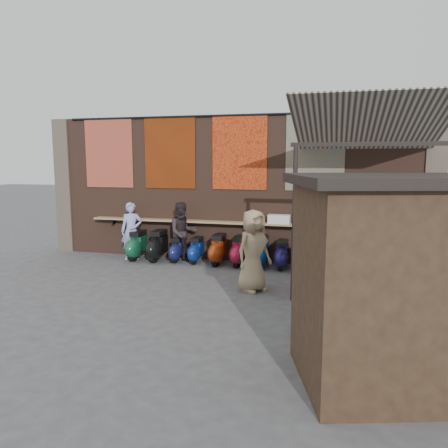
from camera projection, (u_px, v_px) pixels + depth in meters
name	position (u px, v px, depth m)	size (l,w,h in m)	color
ground	(202.00, 285.00, 9.86)	(70.00, 70.00, 0.00)	#474749
brick_wall	(230.00, 189.00, 12.16)	(10.00, 0.40, 4.00)	brown
pier_left	(67.00, 186.00, 13.46)	(0.50, 0.50, 4.00)	#4C4238
pier_right	(433.00, 192.00, 10.86)	(0.50, 0.50, 4.00)	#4C4238
eating_counter	(227.00, 223.00, 11.93)	(8.00, 0.32, 0.05)	#9E7A51
shelf_box	(279.00, 219.00, 11.53)	(0.57, 0.29, 0.24)	white
tapestry_redgold	(109.00, 153.00, 12.71)	(1.50, 0.02, 2.00)	maroon
tapestry_sun	(170.00, 153.00, 12.23)	(1.50, 0.02, 2.00)	#B93F0A
tapestry_orange	(239.00, 152.00, 11.73)	(1.50, 0.02, 2.00)	#C84719
tapestry_multi	(315.00, 152.00, 11.23)	(1.50, 0.02, 2.00)	teal
hang_rail	(228.00, 115.00, 11.65)	(0.06, 0.06, 9.50)	black
scooter_stool_0	(137.00, 245.00, 12.33)	(0.38, 0.85, 0.81)	#165A3B
scooter_stool_1	(158.00, 246.00, 12.18)	(0.40, 0.89, 0.84)	black
scooter_stool_2	(178.00, 249.00, 12.11)	(0.32, 0.71, 0.67)	navy
scooter_stool_3	(196.00, 250.00, 11.96)	(0.33, 0.73, 0.69)	navy
scooter_stool_4	(218.00, 250.00, 11.75)	(0.38, 0.85, 0.81)	#96320D
scooter_stool_5	(239.00, 251.00, 11.61)	(0.37, 0.83, 0.78)	#A91637
scooter_stool_6	(261.00, 252.00, 11.43)	(0.39, 0.87, 0.82)	navy
scooter_stool_7	(282.00, 255.00, 11.29)	(0.35, 0.77, 0.74)	#1A1551
scooter_stool_8	(308.00, 257.00, 11.13)	(0.32, 0.71, 0.68)	#9E240C
scooter_stool_9	(331.00, 255.00, 11.06)	(0.39, 0.87, 0.82)	#0D550C
diner_left	(132.00, 231.00, 12.34)	(0.59, 0.39, 1.62)	#98A1DD
diner_right	(183.00, 232.00, 11.95)	(0.81, 0.63, 1.66)	#292023
shopper_navy	(329.00, 263.00, 8.55)	(0.93, 0.39, 1.58)	black
shopper_grey	(356.00, 254.00, 9.24)	(1.05, 0.60, 1.63)	#5B5D61
shopper_tan	(253.00, 251.00, 9.27)	(0.86, 0.56, 1.76)	tan
market_stall	(398.00, 287.00, 5.35)	(2.30, 1.73, 2.49)	black
stall_roof	(405.00, 180.00, 5.16)	(2.58, 1.98, 0.12)	black
stall_sign	(373.00, 230.00, 6.15)	(1.20, 0.04, 0.50)	gold
stall_shelf	(370.00, 292.00, 6.28)	(1.91, 0.10, 0.06)	#473321
awning_canvas	(369.00, 124.00, 9.34)	(3.20, 3.40, 0.03)	beige
awning_ledger	(366.00, 113.00, 10.80)	(3.30, 0.08, 0.12)	#33261C
awning_header	(373.00, 144.00, 7.97)	(3.00, 0.08, 0.08)	black
awning_post_left	(294.00, 224.00, 8.54)	(0.09, 0.09, 3.10)	black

